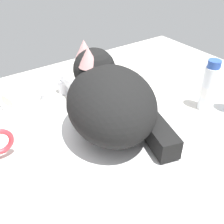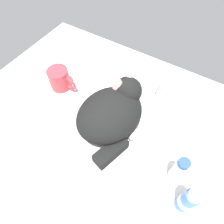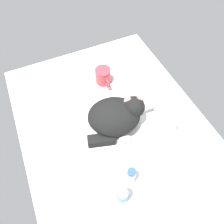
{
  "view_description": "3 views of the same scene",
  "coord_description": "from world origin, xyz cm",
  "px_view_note": "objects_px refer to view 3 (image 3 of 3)",
  "views": [
    {
      "loc": [
        -25.7,
        -37.1,
        37.52
      ],
      "look_at": [
        0.74,
        0.75,
        5.32
      ],
      "focal_mm": 42.38,
      "sensor_mm": 36.0,
      "label": 1
    },
    {
      "loc": [
        19.22,
        -29.75,
        61.49
      ],
      "look_at": [
        -1.4,
        3.72,
        3.94
      ],
      "focal_mm": 32.42,
      "sensor_mm": 36.0,
      "label": 2
    },
    {
      "loc": [
        41.01,
        -19.41,
        81.99
      ],
      "look_at": [
        -2.66,
        0.3,
        7.62
      ],
      "focal_mm": 32.44,
      "sensor_mm": 36.0,
      "label": 3
    }
  ],
  "objects_px": {
    "faucet": "(154,107)",
    "toothpaste_bottle": "(130,177)",
    "mouthwash_bottle": "(122,197)",
    "coffee_mug": "(103,76)",
    "soap_bar": "(146,87)",
    "rinse_cup": "(169,123)",
    "cat": "(117,116)"
  },
  "relations": [
    {
      "from": "faucet",
      "to": "toothpaste_bottle",
      "type": "relative_size",
      "value": 1.1
    },
    {
      "from": "faucet",
      "to": "coffee_mug",
      "type": "bearing_deg",
      "value": -150.64
    },
    {
      "from": "mouthwash_bottle",
      "to": "rinse_cup",
      "type": "bearing_deg",
      "value": 120.58
    },
    {
      "from": "rinse_cup",
      "to": "mouthwash_bottle",
      "type": "relative_size",
      "value": 0.67
    },
    {
      "from": "coffee_mug",
      "to": "soap_bar",
      "type": "height_order",
      "value": "coffee_mug"
    },
    {
      "from": "rinse_cup",
      "to": "mouthwash_bottle",
      "type": "height_order",
      "value": "mouthwash_bottle"
    },
    {
      "from": "faucet",
      "to": "toothpaste_bottle",
      "type": "xyz_separation_m",
      "value": [
        0.25,
        -0.26,
        0.03
      ]
    },
    {
      "from": "coffee_mug",
      "to": "soap_bar",
      "type": "relative_size",
      "value": 1.8
    },
    {
      "from": "faucet",
      "to": "mouthwash_bottle",
      "type": "relative_size",
      "value": 1.13
    },
    {
      "from": "rinse_cup",
      "to": "toothpaste_bottle",
      "type": "distance_m",
      "value": 0.31
    },
    {
      "from": "cat",
      "to": "mouthwash_bottle",
      "type": "distance_m",
      "value": 0.32
    },
    {
      "from": "cat",
      "to": "rinse_cup",
      "type": "relative_size",
      "value": 3.42
    },
    {
      "from": "coffee_mug",
      "to": "toothpaste_bottle",
      "type": "bearing_deg",
      "value": -12.02
    },
    {
      "from": "toothpaste_bottle",
      "to": "mouthwash_bottle",
      "type": "height_order",
      "value": "toothpaste_bottle"
    },
    {
      "from": "rinse_cup",
      "to": "mouthwash_bottle",
      "type": "xyz_separation_m",
      "value": [
        0.19,
        -0.33,
        0.02
      ]
    },
    {
      "from": "coffee_mug",
      "to": "cat",
      "type": "bearing_deg",
      "value": -10.68
    },
    {
      "from": "faucet",
      "to": "toothpaste_bottle",
      "type": "distance_m",
      "value": 0.36
    },
    {
      "from": "faucet",
      "to": "soap_bar",
      "type": "bearing_deg",
      "value": 168.12
    },
    {
      "from": "rinse_cup",
      "to": "soap_bar",
      "type": "distance_m",
      "value": 0.24
    },
    {
      "from": "faucet",
      "to": "coffee_mug",
      "type": "height_order",
      "value": "coffee_mug"
    },
    {
      "from": "cat",
      "to": "rinse_cup",
      "type": "distance_m",
      "value": 0.24
    },
    {
      "from": "soap_bar",
      "to": "coffee_mug",
      "type": "bearing_deg",
      "value": -128.87
    },
    {
      "from": "coffee_mug",
      "to": "rinse_cup",
      "type": "xyz_separation_m",
      "value": [
        0.38,
        0.16,
        0.0
      ]
    },
    {
      "from": "toothpaste_bottle",
      "to": "mouthwash_bottle",
      "type": "xyz_separation_m",
      "value": [
        0.05,
        -0.06,
        -0.0
      ]
    },
    {
      "from": "faucet",
      "to": "toothpaste_bottle",
      "type": "bearing_deg",
      "value": -45.81
    },
    {
      "from": "coffee_mug",
      "to": "soap_bar",
      "type": "xyz_separation_m",
      "value": [
        0.14,
        0.18,
        -0.02
      ]
    },
    {
      "from": "faucet",
      "to": "rinse_cup",
      "type": "bearing_deg",
      "value": 4.71
    },
    {
      "from": "coffee_mug",
      "to": "rinse_cup",
      "type": "bearing_deg",
      "value": 22.88
    },
    {
      "from": "coffee_mug",
      "to": "mouthwash_bottle",
      "type": "relative_size",
      "value": 0.95
    },
    {
      "from": "faucet",
      "to": "coffee_mug",
      "type": "xyz_separation_m",
      "value": [
        -0.27,
        -0.15,
        0.02
      ]
    },
    {
      "from": "faucet",
      "to": "mouthwash_bottle",
      "type": "xyz_separation_m",
      "value": [
        0.3,
        -0.32,
        0.03
      ]
    },
    {
      "from": "faucet",
      "to": "cat",
      "type": "xyz_separation_m",
      "value": [
        0.0,
        -0.2,
        0.06
      ]
    }
  ]
}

